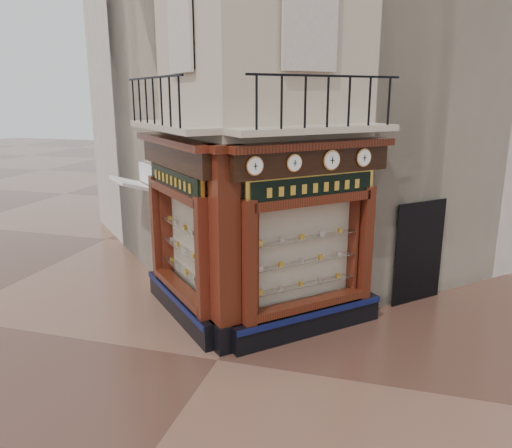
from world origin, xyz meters
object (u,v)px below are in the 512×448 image
at_px(awning, 137,279).
at_px(signboard_left, 174,180).
at_px(corner_pilaster, 225,254).
at_px(signboard_right, 313,187).
at_px(clock_b, 294,163).
at_px(clock_a, 255,166).
at_px(clock_d, 364,158).
at_px(clock_c, 331,160).

height_order(awning, signboard_left, signboard_left).
xyz_separation_m(corner_pilaster, awning, (-3.56, 2.85, -1.95)).
bearing_deg(signboard_right, clock_b, -168.14).
relative_size(clock_a, awning, 0.25).
xyz_separation_m(clock_b, clock_d, (1.16, 1.16, 0.00)).
bearing_deg(corner_pilaster, clock_d, -8.48).
bearing_deg(signboard_right, clock_c, -18.93).
distance_m(awning, signboard_left, 4.17).
distance_m(clock_c, awning, 6.66).
xyz_separation_m(corner_pilaster, signboard_right, (1.46, 1.01, 1.15)).
xyz_separation_m(signboard_left, signboard_right, (2.92, 0.00, 0.00)).
xyz_separation_m(clock_d, awning, (-5.88, 1.13, -3.62)).
bearing_deg(clock_b, awning, 109.17).
bearing_deg(corner_pilaster, signboard_right, -10.25).
bearing_deg(signboard_left, clock_a, -161.75).
distance_m(clock_a, signboard_right, 1.45).
height_order(clock_c, awning, clock_c).
height_order(awning, signboard_right, signboard_right).
bearing_deg(awning, clock_d, -145.84).
distance_m(clock_a, clock_b, 0.82).
bearing_deg(clock_c, awning, 117.43).
height_order(corner_pilaster, clock_c, corner_pilaster).
xyz_separation_m(clock_a, clock_d, (1.74, 1.74, 0.00)).
bearing_deg(signboard_left, clock_c, -132.34).
bearing_deg(awning, signboard_right, -155.10).
xyz_separation_m(corner_pilaster, clock_c, (1.77, 1.16, 1.67)).
bearing_deg(clock_a, corner_pilaster, 133.23).
xyz_separation_m(clock_b, clock_c, (0.60, 0.60, 0.00)).
relative_size(clock_d, awning, 0.27).
bearing_deg(clock_b, clock_a, -180.00).
height_order(corner_pilaster, signboard_left, corner_pilaster).
relative_size(clock_b, signboard_right, 0.15).
bearing_deg(clock_a, clock_b, 0.00).
relative_size(clock_a, clock_d, 0.94).
height_order(clock_c, signboard_left, clock_c).
distance_m(clock_b, awning, 6.38).
xyz_separation_m(clock_c, clock_d, (0.56, 0.56, 0.00)).
relative_size(clock_a, clock_b, 1.04).
xyz_separation_m(clock_c, signboard_left, (-3.23, -0.15, -0.52)).
height_order(clock_d, awning, clock_d).
bearing_deg(awning, clock_b, -160.83).
bearing_deg(clock_b, signboard_left, 125.27).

